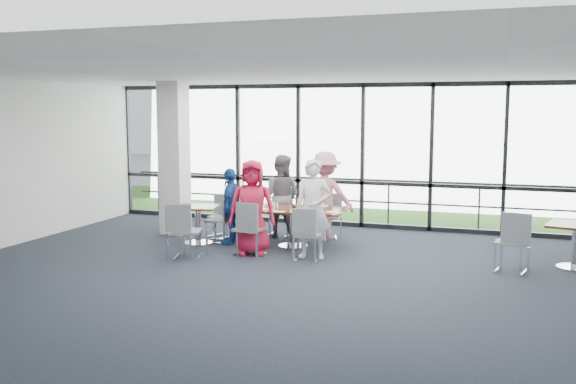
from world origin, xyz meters
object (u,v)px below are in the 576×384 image
(side_table_right, at_px, (576,231))
(diner_far_left, at_px, (281,196))
(diner_near_right, at_px, (313,209))
(chair_spare_r, at_px, (512,243))
(chair_main_end, at_px, (218,220))
(diner_end, at_px, (231,206))
(main_table, at_px, (293,214))
(side_table_left, at_px, (198,213))
(diner_far_right, at_px, (325,196))
(chair_main_nr, at_px, (308,234))
(chair_spare_lb, at_px, (221,217))
(chair_main_nl, at_px, (249,229))
(chair_main_fl, at_px, (281,212))
(structural_column, at_px, (174,158))
(chair_main_fr, at_px, (327,217))
(chair_spare_la, at_px, (187,231))
(diner_near_left, at_px, (252,207))

(side_table_right, distance_m, diner_far_left, 5.57)
(diner_near_right, xyz_separation_m, chair_spare_r, (3.33, 0.05, -0.39))
(chair_main_end, bearing_deg, diner_end, 76.53)
(main_table, height_order, diner_near_right, diner_near_right)
(side_table_left, height_order, side_table_right, same)
(diner_far_right, relative_size, diner_end, 1.20)
(chair_main_nr, xyz_separation_m, chair_spare_lb, (-2.32, 1.38, -0.04))
(chair_main_nl, xyz_separation_m, chair_main_fl, (-0.10, 1.98, 0.00))
(structural_column, xyz_separation_m, main_table, (2.80, -0.49, -0.97))
(structural_column, xyz_separation_m, chair_spare_r, (6.76, -1.19, -1.11))
(side_table_right, xyz_separation_m, diner_far_left, (-5.49, 0.92, 0.22))
(chair_spare_r, bearing_deg, diner_near_right, -166.23)
(chair_main_end, bearing_deg, diner_far_right, 113.09)
(chair_main_nr, bearing_deg, side_table_right, 6.92)
(chair_main_nr, distance_m, chair_spare_lb, 2.70)
(chair_main_nr, bearing_deg, diner_end, 151.23)
(diner_end, bearing_deg, diner_near_right, 59.76)
(diner_far_left, distance_m, chair_main_fl, 0.43)
(chair_main_nl, bearing_deg, chair_main_fr, 76.31)
(chair_main_nl, bearing_deg, side_table_right, 19.82)
(structural_column, relative_size, chair_main_fr, 3.64)
(chair_main_end, bearing_deg, chair_spare_la, -1.33)
(chair_main_nl, height_order, chair_main_nr, chair_main_nl)
(diner_near_right, height_order, diner_far_right, diner_far_right)
(chair_main_nr, bearing_deg, chair_main_end, 153.14)
(chair_main_end, bearing_deg, structural_column, -117.64)
(structural_column, height_order, diner_far_right, structural_column)
(diner_far_right, bearing_deg, chair_main_fr, -108.74)
(diner_far_left, bearing_deg, diner_near_left, 91.71)
(diner_near_left, distance_m, chair_main_nl, 0.40)
(chair_main_nl, relative_size, chair_spare_la, 1.00)
(diner_near_right, xyz_separation_m, diner_far_left, (-1.16, 1.57, -0.03))
(main_table, distance_m, chair_spare_r, 4.02)
(side_table_right, distance_m, chair_spare_la, 6.59)
(side_table_right, bearing_deg, chair_main_end, 179.59)
(chair_spare_lb, bearing_deg, chair_main_nl, 155.71)
(diner_far_right, distance_m, chair_main_nr, 1.95)
(side_table_left, bearing_deg, diner_near_right, -9.75)
(chair_main_fl, height_order, chair_spare_la, same)
(structural_column, distance_m, side_table_right, 7.85)
(diner_end, distance_m, chair_main_nl, 1.16)
(diner_end, bearing_deg, chair_spare_lb, -150.15)
(chair_spare_la, bearing_deg, diner_end, 63.97)
(chair_main_fr, height_order, chair_main_end, same)
(chair_main_nr, relative_size, chair_spare_lb, 1.09)
(chair_main_nl, distance_m, chair_spare_lb, 1.84)
(main_table, relative_size, side_table_right, 1.99)
(chair_spare_la, relative_size, chair_spare_lb, 1.16)
(chair_main_nr, bearing_deg, chair_main_nl, 176.05)
(chair_spare_lb, height_order, chair_spare_r, chair_spare_r)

